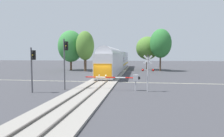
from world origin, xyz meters
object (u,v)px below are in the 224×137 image
Objects in this scene: traffic_signal_median at (65,56)px; oak_far_right at (161,43)px; crossing_gate_near at (129,78)px; elm_centre_background at (147,48)px; oak_behind_train at (85,46)px; crossing_signal_mast at (148,69)px; traffic_signal_near_left at (33,63)px; commuter_train at (117,60)px; pine_left_background at (71,46)px.

traffic_signal_median is 0.55× the size of oak_far_right.
elm_centre_background reaches higher than crossing_gate_near.
elm_centre_background is (15.51, 6.76, -0.39)m from oak_behind_train.
elm_centre_background is (1.43, 31.47, 3.44)m from crossing_signal_mast.
oak_far_right is (16.59, 30.38, 3.73)m from traffic_signal_near_left.
traffic_signal_near_left reaches higher than crossing_gate_near.
oak_far_right is (13.82, 28.26, 3.05)m from traffic_signal_median.
pine_left_background is at bearing 171.37° from commuter_train.
crossing_signal_mast reaches higher than crossing_gate_near.
traffic_signal_near_left is 34.81m from oak_far_right.
crossing_gate_near is (4.17, -25.32, -1.40)m from commuter_train.
crossing_gate_near is 0.60× the size of pine_left_background.
traffic_signal_near_left is 0.45× the size of oak_far_right.
traffic_signal_median is (-3.06, -25.91, 1.12)m from commuter_train.
crossing_signal_mast is at bearing 10.88° from traffic_signal_near_left.
traffic_signal_near_left is at bearing -164.82° from crossing_gate_near.
commuter_train is 4.18× the size of oak_behind_train.
crossing_gate_near is 0.64× the size of oak_behind_train.
traffic_signal_median is 0.65× the size of elm_centre_background.
crossing_gate_near is at bearing -80.64° from commuter_train.
oak_behind_train reaches higher than traffic_signal_median.
traffic_signal_near_left is at bearing -118.63° from oak_far_right.
oak_behind_train is 0.94× the size of oak_far_right.
elm_centre_background is (7.67, 5.77, 3.14)m from commuter_train.
crossing_signal_mast is at bearing -60.32° from oak_behind_train.
crossing_gate_near is at bearing 15.18° from traffic_signal_near_left.
crossing_signal_mast is 0.70× the size of traffic_signal_median.
pine_left_background is at bearing 148.64° from oak_behind_train.
oak_behind_train is at bearing 100.86° from traffic_signal_median.
pine_left_background is at bearing 121.64° from crossing_gate_near.
crossing_gate_near is 31.61m from elm_centre_background.
pine_left_background is at bearing -178.91° from oak_far_right.
crossing_gate_near is 0.60× the size of oak_far_right.
pine_left_background reaches higher than commuter_train.
traffic_signal_median is at bearing 37.48° from traffic_signal_near_left.
crossing_gate_near is at bearing 4.69° from traffic_signal_median.
commuter_train is 8.66× the size of traffic_signal_near_left.
traffic_signal_near_left is (-12.06, -2.32, 0.73)m from crossing_signal_mast.
traffic_signal_near_left is at bearing -85.72° from oak_behind_train.
crossing_signal_mast is 9.41m from traffic_signal_median.
oak_far_right reaches higher than crossing_signal_mast.
crossing_gate_near is 0.70× the size of elm_centre_background.
traffic_signal_near_left is 30.86m from pine_left_background.
commuter_train is 8.66m from oak_behind_train.
crossing_signal_mast is 28.77m from oak_far_right.
oak_behind_train reaches higher than traffic_signal_near_left.
oak_far_right reaches higher than elm_centre_background.
oak_behind_train is (-4.78, 24.92, 2.41)m from traffic_signal_median.
commuter_train is 28.63m from traffic_signal_near_left.
oak_far_right is (10.76, 2.36, 4.16)m from commuter_train.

